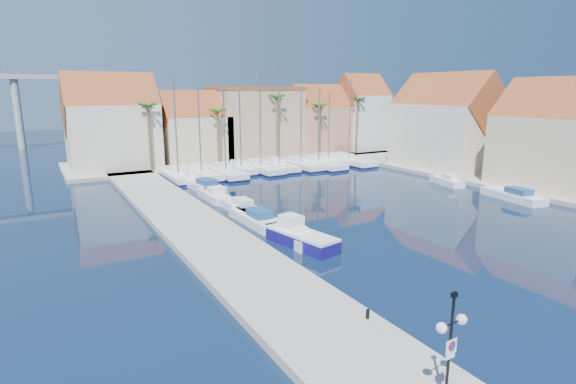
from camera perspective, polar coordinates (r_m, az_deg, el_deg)
name	(u,v)px	position (r m, az deg, el deg)	size (l,w,h in m)	color
ground	(390,264)	(31.45, 12.79, -8.91)	(260.00, 260.00, 0.00)	black
quay_west	(197,228)	(38.23, -11.54, -4.52)	(6.00, 77.00, 0.50)	gray
shore_north	(240,158)	(76.40, -6.16, 4.30)	(54.00, 16.00, 0.50)	gray
shore_east	(497,178)	(64.47, 25.03, 1.58)	(12.00, 60.00, 0.50)	gray
lamp_post	(451,331)	(17.20, 20.02, -16.30)	(1.46, 0.45, 4.31)	black
bollard	(368,314)	(23.16, 10.07, -15.01)	(0.19, 0.19, 0.47)	black
fishing_boat	(300,237)	(33.92, 1.56, -5.68)	(3.18, 6.42, 2.15)	navy
motorboat_west_0	(292,235)	(34.92, 0.46, -5.48)	(1.88, 5.60, 1.40)	white
motorboat_west_1	(257,218)	(39.47, -4.00, -3.34)	(2.37, 6.97, 1.40)	white
motorboat_west_2	(241,207)	(43.42, -6.03, -1.88)	(2.06, 6.08, 1.40)	white
motorboat_west_3	(214,195)	(48.58, -9.37, -0.40)	(1.88, 5.71, 1.40)	white
motorboat_west_4	(205,186)	(53.61, -10.54, 0.80)	(2.88, 7.51, 1.40)	white
motorboat_west_5	(189,178)	(58.52, -12.41, 1.72)	(2.11, 5.84, 1.40)	white
motorboat_west_6	(176,173)	(62.33, -14.02, 2.30)	(3.09, 7.59, 1.40)	white
motorboat_east_0	(514,195)	(53.64, 26.74, -0.37)	(3.31, 7.31, 1.40)	white
motorboat_east_1	(447,181)	(58.90, 19.55, 1.34)	(2.65, 5.24, 1.40)	white
sailboat_0	(177,175)	(60.50, -13.89, 2.07)	(2.78, 10.23, 13.02)	white
sailboat_1	(200,173)	(61.54, -11.13, 2.37)	(2.97, 10.63, 11.75)	white
sailboat_2	(224,172)	(61.90, -8.13, 2.55)	(2.87, 10.75, 12.25)	white
sailboat_3	(240,168)	(64.45, -6.12, 3.03)	(2.78, 8.58, 11.35)	white
sailboat_4	(259,167)	(64.90, -3.71, 3.14)	(3.11, 10.87, 13.84)	white
sailboat_5	(278,165)	(66.40, -1.30, 3.40)	(3.04, 10.00, 14.61)	white
sailboat_6	(299,164)	(67.46, 1.36, 3.52)	(2.84, 10.06, 11.99)	white
sailboat_7	(316,163)	(68.77, 3.55, 3.66)	(3.77, 11.92, 11.73)	white
sailboat_8	(326,161)	(71.37, 4.91, 3.99)	(2.49, 9.08, 11.17)	white
sailboat_9	(346,160)	(72.17, 7.39, 4.02)	(3.15, 11.80, 13.12)	white
building_0	(112,126)	(69.25, -21.43, 7.85)	(12.30, 9.00, 13.50)	beige
building_1	(194,131)	(72.07, -11.82, 7.63)	(10.30, 8.00, 11.00)	beige
building_2	(255,122)	(76.99, -4.20, 8.90)	(14.20, 10.20, 11.50)	tan
building_3	(318,122)	(82.04, 3.79, 8.87)	(10.30, 8.00, 12.00)	#B1745A
building_4	(361,115)	(86.47, 9.23, 9.67)	(8.30, 8.00, 14.00)	silver
building_5	(557,140)	(60.01, 30.98, 5.74)	(9.00, 12.30, 12.50)	beige
building_6	(446,125)	(69.21, 19.45, 7.99)	(9.00, 14.30, 13.50)	beige
palm_0	(148,108)	(64.92, -17.40, 10.13)	(2.60, 2.60, 10.15)	brown
palm_1	(217,113)	(67.83, -8.97, 9.84)	(2.60, 2.60, 9.15)	brown
palm_2	(277,100)	(71.93, -1.41, 11.65)	(2.60, 2.60, 11.15)	brown
palm_3	(319,108)	(76.08, 4.01, 10.63)	(2.60, 2.60, 9.65)	brown
palm_4	(358,101)	(80.75, 8.85, 11.30)	(2.60, 2.60, 10.65)	brown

